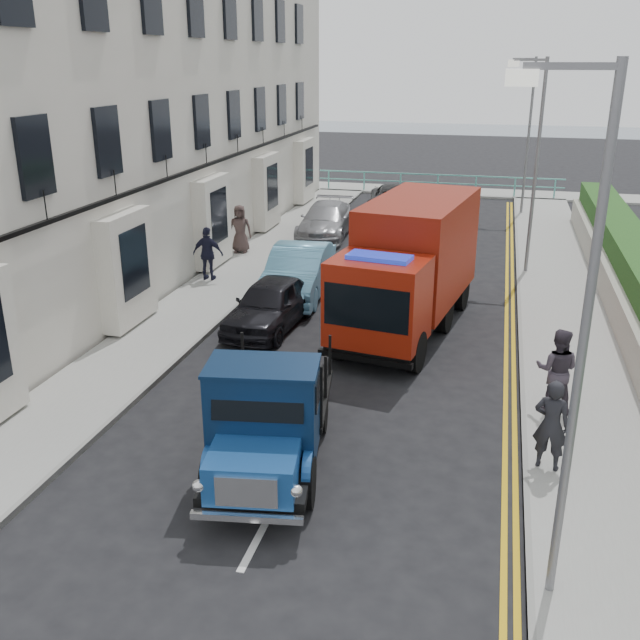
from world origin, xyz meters
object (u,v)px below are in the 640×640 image
at_px(bedford_lorry, 265,426).
at_px(parked_car_front, 270,304).
at_px(lamp_near, 575,324).
at_px(lamp_far, 527,127).
at_px(lamp_mid, 533,155).
at_px(red_lorry, 410,264).
at_px(pedestrian_east_near, 551,425).

bearing_deg(bedford_lorry, parked_car_front, 98.32).
xyz_separation_m(lamp_near, lamp_far, (0.00, 26.00, 0.00)).
height_order(lamp_mid, parked_car_front, lamp_mid).
bearing_deg(lamp_far, lamp_mid, -90.00).
bearing_deg(lamp_far, bedford_lorry, -100.73).
bearing_deg(lamp_mid, parked_car_front, -134.07).
bearing_deg(lamp_near, bedford_lorry, 157.69).
height_order(red_lorry, pedestrian_east_near, red_lorry).
relative_size(parked_car_front, pedestrian_east_near, 2.34).
xyz_separation_m(lamp_near, parked_car_front, (-6.78, 9.00, -3.32)).
height_order(lamp_far, red_lorry, lamp_far).
relative_size(lamp_far, pedestrian_east_near, 4.13).
height_order(lamp_mid, red_lorry, lamp_mid).
height_order(lamp_near, parked_car_front, lamp_near).
bearing_deg(bedford_lorry, lamp_mid, 63.18).
height_order(lamp_near, pedestrian_east_near, lamp_near).
bearing_deg(red_lorry, bedford_lorry, -91.41).
bearing_deg(lamp_far, pedestrian_east_near, -89.44).
xyz_separation_m(lamp_far, parked_car_front, (-6.78, -17.00, -3.32)).
bearing_deg(pedestrian_east_near, red_lorry, -49.74).
bearing_deg(bedford_lorry, red_lorry, 70.64).
relative_size(lamp_near, lamp_mid, 1.00).
xyz_separation_m(lamp_far, red_lorry, (-3.11, -16.21, -2.15)).
height_order(lamp_far, bedford_lorry, lamp_far).
height_order(lamp_near, bedford_lorry, lamp_near).
distance_m(lamp_near, pedestrian_east_near, 4.43).
distance_m(lamp_far, red_lorry, 16.65).
bearing_deg(pedestrian_east_near, parked_car_front, -26.19).
xyz_separation_m(lamp_mid, lamp_far, (0.00, 10.00, 0.00)).
bearing_deg(parked_car_front, lamp_near, -48.39).
bearing_deg(parked_car_front, lamp_far, 72.89).
distance_m(bedford_lorry, parked_car_front, 7.47).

